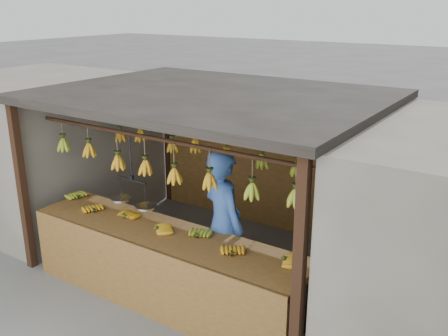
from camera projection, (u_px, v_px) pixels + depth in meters
The scene contains 8 objects.
ground at pixel (212, 260), 7.07m from camera, with size 80.00×80.00×0.00m, color #5B5B57.
stall at pixel (225, 120), 6.70m from camera, with size 4.30×3.30×2.40m.
neighbor_left at pixel (41, 144), 8.59m from camera, with size 3.00×3.00×2.30m, color slate.
counter at pixel (158, 251), 5.82m from camera, with size 3.64×0.83×0.96m.
hanging_bananas at pixel (212, 150), 6.57m from camera, with size 3.62×2.25×0.37m.
balance_scale at pixel (133, 199), 6.16m from camera, with size 0.69×0.28×0.90m.
vendor at pixel (223, 225), 5.99m from camera, with size 0.69×0.45×1.88m, color #3359A5.
bag_bundles at pixel (385, 193), 6.80m from camera, with size 0.08×0.26×1.15m.
Camera 1 is at (3.62, -5.15, 3.47)m, focal length 40.00 mm.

